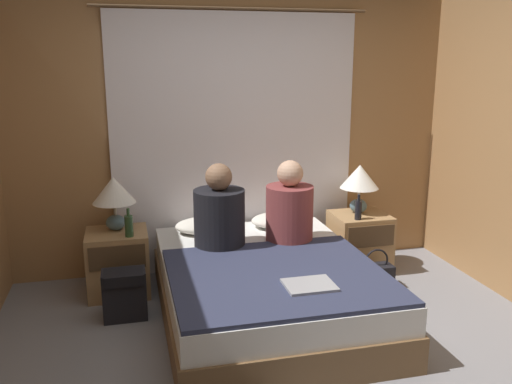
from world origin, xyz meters
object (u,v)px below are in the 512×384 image
Objects in this scene: nightstand_right at (359,242)px; person_left_in_bed at (219,214)px; laptop_on_bed at (309,285)px; person_right_in_bed at (290,209)px; pillow_left at (205,225)px; beer_bottle_on_right_stand at (358,210)px; backpack_on_floor at (124,292)px; beer_bottle_on_left_stand at (129,225)px; lamp_right at (359,180)px; pillow_right at (279,220)px; nightstand_left at (118,262)px; lamp_left at (114,193)px; handbag_on_floor at (376,275)px; bed at (266,289)px.

nightstand_right is 1.45m from person_left_in_bed.
person_right_in_bed is at bearing 80.46° from laptop_on_bed.
beer_bottle_on_right_stand is (1.31, -0.23, 0.12)m from pillow_left.
person_left_in_bed is 1.00× the size of person_right_in_bed.
person_left_in_bed is at bearing 12.55° from backpack_on_floor.
beer_bottle_on_left_stand is 1.01× the size of beer_bottle_on_right_stand.
lamp_right is 0.81m from pillow_right.
lamp_right is at bearing 5.62° from beer_bottle_on_left_stand.
laptop_on_bed is (1.20, -1.27, 0.21)m from nightstand_left.
lamp_left is 1.18× the size of backpack_on_floor.
nightstand_right is at bearing -90.00° from lamp_right.
beer_bottle_on_right_stand reaches higher than backpack_on_floor.
person_right_in_bed is 0.96m from handbag_on_floor.
person_left_in_bed reaches higher than pillow_left.
person_left_in_bed reaches higher than nightstand_right.
person_left_in_bed is 1.44m from handbag_on_floor.
nightstand_right is at bearing 3.92° from beer_bottle_on_left_stand.
nightstand_left is at bearing 126.17° from beer_bottle_on_left_stand.
bed is 1.05m from backpack_on_floor.
bed is at bearing -53.71° from person_left_in_bed.
backpack_on_floor is (-1.32, -0.17, -0.50)m from person_right_in_bed.
beer_bottle_on_left_stand reaches higher than pillow_right.
person_left_in_bed reaches higher than bed.
nightstand_right reaches higher than backpack_on_floor.
lamp_left is at bearing 164.56° from person_right_in_bed.
beer_bottle_on_right_stand is at bearing 53.36° from laptop_on_bed.
lamp_left is at bearing -177.38° from pillow_left.
person_left_in_bed is at bearing -164.35° from lamp_right.
person_left_in_bed is at bearing -146.08° from pillow_right.
laptop_on_bed is (-0.93, -1.27, 0.21)m from nightstand_right.
person_right_in_bed reaches higher than lamp_right.
handbag_on_floor is at bearing 15.06° from bed.
person_right_in_bed is at bearing 7.20° from backpack_on_floor.
bed is 1.08m from handbag_on_floor.
pillow_left reaches higher than nightstand_left.
handbag_on_floor is (0.90, 0.86, -0.37)m from laptop_on_bed.
person_left_in_bed is 2.11× the size of laptop_on_bed.
person_right_in_bed is 1.42m from backpack_on_floor.
beer_bottle_on_right_stand is at bearing 8.01° from person_left_in_bed.
bed is at bearing -67.01° from pillow_left.
lamp_right is 0.66× the size of person_right_in_bed.
lamp_right is (1.07, 0.75, 0.61)m from bed.
nightstand_right reaches higher than laptop_on_bed.
handbag_on_floor is (1.04, 0.28, -0.11)m from bed.
person_left_in_bed reaches higher than beer_bottle_on_left_stand.
lamp_right is 0.86m from handbag_on_floor.
handbag_on_floor is (0.06, -0.27, -0.51)m from beer_bottle_on_right_stand.
pillow_right is 1.32m from beer_bottle_on_left_stand.
laptop_on_bed is (-0.84, -1.13, -0.14)m from beer_bottle_on_right_stand.
lamp_left is 0.31m from beer_bottle_on_left_stand.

